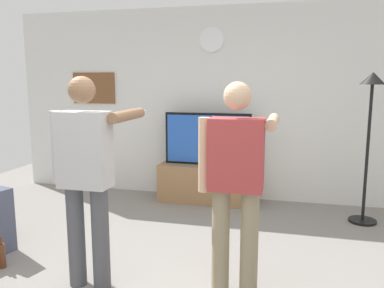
% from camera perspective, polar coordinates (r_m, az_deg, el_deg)
% --- Properties ---
extents(back_wall, '(6.40, 0.10, 2.70)m').
position_cam_1_polar(back_wall, '(5.60, 4.97, 5.83)').
color(back_wall, silver).
rests_on(back_wall, ground_plane).
extents(tv_stand, '(1.33, 0.44, 0.52)m').
position_cam_1_polar(tv_stand, '(5.47, 2.15, -5.80)').
color(tv_stand, '#997047').
rests_on(tv_stand, ground_plane).
extents(television, '(1.20, 0.07, 0.72)m').
position_cam_1_polar(television, '(5.39, 2.29, 0.73)').
color(television, black).
rests_on(television, tv_stand).
extents(wall_clock, '(0.34, 0.03, 0.34)m').
position_cam_1_polar(wall_clock, '(5.59, 2.91, 14.98)').
color(wall_clock, white).
extents(framed_picture, '(0.68, 0.04, 0.46)m').
position_cam_1_polar(framed_picture, '(6.19, -14.10, 7.93)').
color(framed_picture, brown).
extents(floor_lamp, '(0.32, 0.32, 1.78)m').
position_cam_1_polar(floor_lamp, '(4.95, 24.55, 3.67)').
color(floor_lamp, black).
rests_on(floor_lamp, ground_plane).
extents(person_standing_nearer_lamp, '(0.58, 0.78, 1.72)m').
position_cam_1_polar(person_standing_nearer_lamp, '(3.22, -15.17, -3.87)').
color(person_standing_nearer_lamp, '#4C4C51').
rests_on(person_standing_nearer_lamp, ground_plane).
extents(person_standing_nearer_couch, '(0.59, 0.78, 1.68)m').
position_cam_1_polar(person_standing_nearer_couch, '(3.02, 6.48, -4.87)').
color(person_standing_nearer_couch, gray).
rests_on(person_standing_nearer_couch, ground_plane).
extents(beverage_bottle, '(0.07, 0.07, 0.29)m').
position_cam_1_polar(beverage_bottle, '(4.06, -26.03, -14.41)').
color(beverage_bottle, '#592D19').
rests_on(beverage_bottle, ground_plane).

